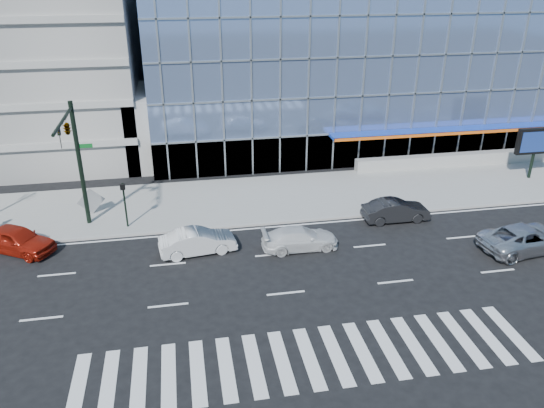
{
  "coord_description": "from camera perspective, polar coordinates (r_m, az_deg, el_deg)",
  "views": [
    {
      "loc": [
        -4.83,
        -26.47,
        15.62
      ],
      "look_at": [
        0.55,
        3.0,
        1.87
      ],
      "focal_mm": 35.0,
      "sensor_mm": 36.0,
      "label": 1
    }
  ],
  "objects": [
    {
      "name": "ground",
      "position": [
        31.11,
        -0.01,
        -5.49
      ],
      "size": [
        160.0,
        160.0,
        0.0
      ],
      "primitive_type": "plane",
      "color": "black",
      "rests_on": "ground"
    },
    {
      "name": "sidewalk",
      "position": [
        38.12,
        -2.16,
        0.56
      ],
      "size": [
        120.0,
        8.0,
        0.15
      ],
      "primitive_type": "cube",
      "color": "gray",
      "rests_on": "ground"
    },
    {
      "name": "theatre_building",
      "position": [
        56.33,
        9.68,
        16.03
      ],
      "size": [
        42.0,
        26.0,
        15.0
      ],
      "primitive_type": "cube",
      "color": "#708ABB",
      "rests_on": "ground"
    },
    {
      "name": "ramp_block",
      "position": [
        46.24,
        -11.52,
        8.32
      ],
      "size": [
        6.0,
        8.0,
        6.0
      ],
      "primitive_type": "cube",
      "color": "gray",
      "rests_on": "ground"
    },
    {
      "name": "retaining_wall",
      "position": [
        50.05,
        25.57,
        4.78
      ],
      "size": [
        30.0,
        0.8,
        1.0
      ],
      "primitive_type": "cube",
      "color": "gray",
      "rests_on": "sidewalk"
    },
    {
      "name": "traffic_signal",
      "position": [
        33.03,
        -20.77,
        6.39
      ],
      "size": [
        1.14,
        5.74,
        8.0
      ],
      "color": "black",
      "rests_on": "sidewalk"
    },
    {
      "name": "ped_signal_post",
      "position": [
        34.38,
        -15.61,
        0.6
      ],
      "size": [
        0.3,
        0.33,
        3.0
      ],
      "color": "black",
      "rests_on": "sidewalk"
    },
    {
      "name": "marquee_sign",
      "position": [
        45.44,
        26.55,
        5.99
      ],
      "size": [
        3.2,
        0.43,
        4.0
      ],
      "color": "black",
      "rests_on": "sidewalk"
    },
    {
      "name": "silver_suv",
      "position": [
        34.63,
        25.64,
        -3.35
      ],
      "size": [
        5.92,
        3.33,
        1.56
      ],
      "primitive_type": "imported",
      "rotation": [
        0.0,
        0.0,
        1.71
      ],
      "color": "silver",
      "rests_on": "ground"
    },
    {
      "name": "white_suv",
      "position": [
        31.52,
        3.03,
        -3.72
      ],
      "size": [
        4.6,
        1.94,
        1.32
      ],
      "primitive_type": "imported",
      "rotation": [
        0.0,
        0.0,
        1.59
      ],
      "color": "silver",
      "rests_on": "ground"
    },
    {
      "name": "white_sedan",
      "position": [
        31.3,
        -8.0,
        -4.01
      ],
      "size": [
        4.63,
        2.11,
        1.47
      ],
      "primitive_type": "imported",
      "rotation": [
        0.0,
        0.0,
        1.7
      ],
      "color": "silver",
      "rests_on": "ground"
    },
    {
      "name": "dark_sedan",
      "position": [
        35.73,
        13.17,
        -0.68
      ],
      "size": [
        4.4,
        1.55,
        1.45
      ],
      "primitive_type": "imported",
      "rotation": [
        0.0,
        0.0,
        1.58
      ],
      "color": "black",
      "rests_on": "ground"
    },
    {
      "name": "red_sedan",
      "position": [
        34.49,
        -25.78,
        -3.47
      ],
      "size": [
        4.97,
        3.95,
        1.59
      ],
      "primitive_type": "imported",
      "rotation": [
        0.0,
        0.0,
        1.05
      ],
      "color": "maroon",
      "rests_on": "ground"
    },
    {
      "name": "tilted_panel",
      "position": [
        37.34,
        -18.9,
        0.31
      ],
      "size": [
        1.78,
        0.56,
        1.84
      ],
      "primitive_type": "cube",
      "rotation": [
        0.0,
        0.78,
        0.28
      ],
      "color": "#999999",
      "rests_on": "sidewalk"
    }
  ]
}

